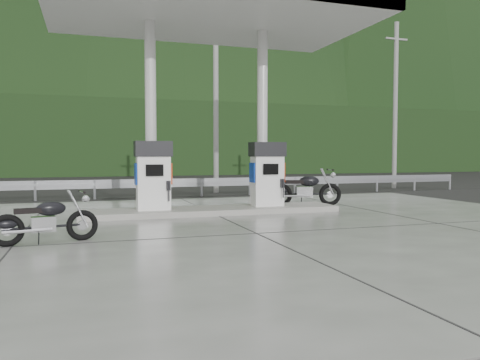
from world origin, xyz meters
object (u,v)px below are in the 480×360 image
object	(u,v)px
gas_pump_left	(153,176)
gas_pump_right	(267,174)
motorcycle_left	(46,221)
motorcycle_right	(306,190)

from	to	relation	value
gas_pump_left	gas_pump_right	xyz separation A→B (m)	(3.20, 0.00, 0.00)
motorcycle_left	gas_pump_right	bearing A→B (deg)	19.66
gas_pump_left	motorcycle_left	world-z (taller)	gas_pump_left
motorcycle_right	gas_pump_left	bearing A→B (deg)	-155.67
motorcycle_left	motorcycle_right	world-z (taller)	motorcycle_right
motorcycle_left	motorcycle_right	bearing A→B (deg)	19.38
gas_pump_left	motorcycle_right	distance (m)	4.99
gas_pump_left	gas_pump_right	size ratio (longest dim) A/B	1.00
gas_pump_left	gas_pump_right	world-z (taller)	same
gas_pump_right	gas_pump_left	bearing A→B (deg)	180.00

